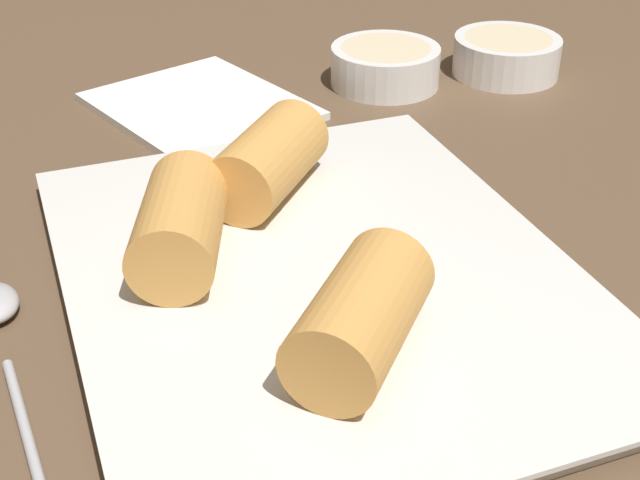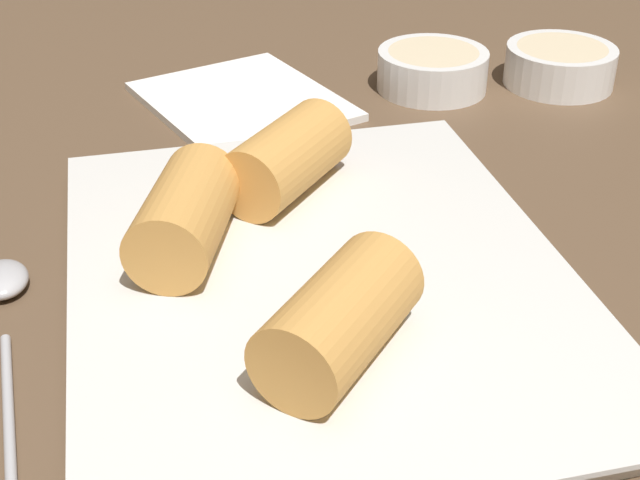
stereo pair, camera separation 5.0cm
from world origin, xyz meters
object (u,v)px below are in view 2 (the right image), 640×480
(serving_plate, at_px, (320,280))
(dipping_bowl_near, at_px, (432,69))
(spoon, at_px, (3,299))
(napkin, at_px, (242,101))
(dipping_bowl_far, at_px, (560,64))

(serving_plate, height_order, dipping_bowl_near, dipping_bowl_near)
(serving_plate, height_order, spoon, serving_plate)
(dipping_bowl_near, bearing_deg, spoon, -53.71)
(dipping_bowl_near, distance_m, napkin, 0.15)
(dipping_bowl_near, relative_size, napkin, 0.47)
(spoon, height_order, napkin, spoon)
(serving_plate, bearing_deg, spoon, -98.31)
(dipping_bowl_near, height_order, spoon, dipping_bowl_near)
(napkin, bearing_deg, dipping_bowl_far, 86.13)
(spoon, relative_size, napkin, 0.93)
(napkin, bearing_deg, spoon, -34.71)
(dipping_bowl_near, xyz_separation_m, spoon, (0.23, -0.32, -0.01))
(serving_plate, relative_size, napkin, 1.75)
(dipping_bowl_far, bearing_deg, napkin, -93.87)
(serving_plate, bearing_deg, dipping_bowl_near, 149.16)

